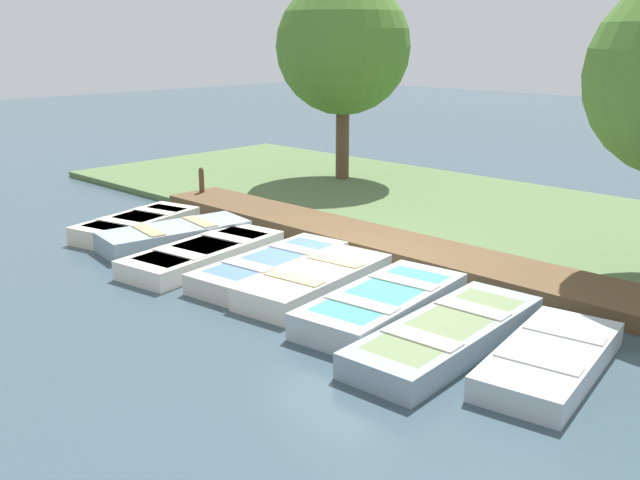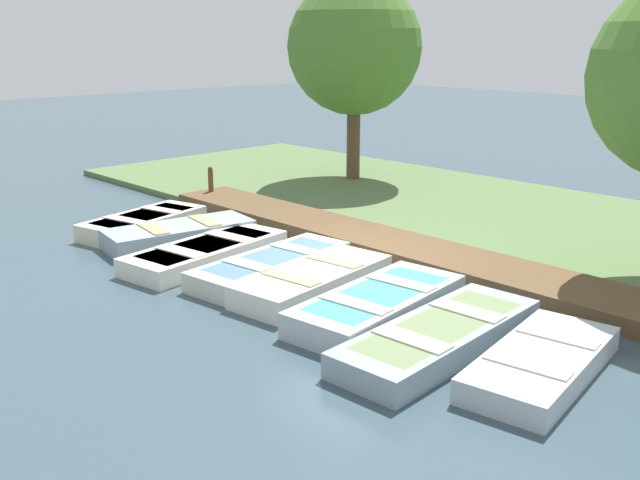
{
  "view_description": "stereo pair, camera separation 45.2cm",
  "coord_description": "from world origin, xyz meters",
  "views": [
    {
      "loc": [
        9.03,
        8.07,
        4.11
      ],
      "look_at": [
        0.37,
        -0.22,
        0.65
      ],
      "focal_mm": 40.0,
      "sensor_mm": 36.0,
      "label": 1
    },
    {
      "loc": [
        8.71,
        8.4,
        4.11
      ],
      "look_at": [
        0.37,
        -0.22,
        0.65
      ],
      "focal_mm": 40.0,
      "sensor_mm": 36.0,
      "label": 2
    }
  ],
  "objects": [
    {
      "name": "rowboat_1",
      "position": [
        1.05,
        -3.64,
        0.21
      ],
      "size": [
        3.11,
        1.61,
        0.42
      ],
      "rotation": [
        0.0,
        0.0,
        -0.17
      ],
      "color": "#8C9EA8",
      "rests_on": "ground_plane"
    },
    {
      "name": "rowboat_5",
      "position": [
        1.12,
        1.82,
        0.21
      ],
      "size": [
        3.21,
        1.58,
        0.42
      ],
      "rotation": [
        0.0,
        0.0,
        0.11
      ],
      "color": "#B2BCC1",
      "rests_on": "ground_plane"
    },
    {
      "name": "shore_bank",
      "position": [
        -5.0,
        0.0,
        0.08
      ],
      "size": [
        8.0,
        24.0,
        0.16
      ],
      "color": "#567042",
      "rests_on": "ground_plane"
    },
    {
      "name": "dock_walkway",
      "position": [
        -1.55,
        0.0,
        0.14
      ],
      "size": [
        1.43,
        13.07,
        0.29
      ],
      "color": "brown",
      "rests_on": "ground_plane"
    },
    {
      "name": "park_tree_far_left",
      "position": [
        -5.97,
        -5.41,
        3.78
      ],
      "size": [
        3.69,
        3.69,
        5.65
      ],
      "color": "brown",
      "rests_on": "ground_plane"
    },
    {
      "name": "rowboat_0",
      "position": [
        1.1,
        -4.95,
        0.2
      ],
      "size": [
        2.96,
        1.75,
        0.4
      ],
      "rotation": [
        0.0,
        0.0,
        0.23
      ],
      "color": "beige",
      "rests_on": "ground_plane"
    },
    {
      "name": "rowboat_6",
      "position": [
        1.35,
        3.13,
        0.19
      ],
      "size": [
        3.57,
        1.35,
        0.38
      ],
      "rotation": [
        0.0,
        0.0,
        0.06
      ],
      "color": "#8C9EA8",
      "rests_on": "ground_plane"
    },
    {
      "name": "rowboat_4",
      "position": [
        1.05,
        0.33,
        0.2
      ],
      "size": [
        3.07,
        1.49,
        0.41
      ],
      "rotation": [
        0.0,
        0.0,
        0.12
      ],
      "color": "silver",
      "rests_on": "ground_plane"
    },
    {
      "name": "rowboat_7",
      "position": [
        1.07,
        4.49,
        0.17
      ],
      "size": [
        2.87,
        1.53,
        0.35
      ],
      "rotation": [
        0.0,
        0.0,
        0.15
      ],
      "color": "#B2BCC1",
      "rests_on": "ground_plane"
    },
    {
      "name": "rowboat_2",
      "position": [
        1.36,
        -2.27,
        0.18
      ],
      "size": [
        3.4,
        1.66,
        0.37
      ],
      "rotation": [
        0.0,
        0.0,
        0.14
      ],
      "color": "silver",
      "rests_on": "ground_plane"
    },
    {
      "name": "rowboat_3",
      "position": [
        1.0,
        -0.81,
        0.19
      ],
      "size": [
        3.3,
        1.42,
        0.38
      ],
      "rotation": [
        0.0,
        0.0,
        0.11
      ],
      "color": "beige",
      "rests_on": "ground_plane"
    },
    {
      "name": "mooring_post_near",
      "position": [
        -1.62,
        -6.26,
        0.47
      ],
      "size": [
        0.13,
        0.13,
        0.92
      ],
      "color": "brown",
      "rests_on": "ground_plane"
    },
    {
      "name": "ground_plane",
      "position": [
        0.0,
        0.0,
        0.0
      ],
      "size": [
        80.0,
        80.0,
        0.0
      ],
      "primitive_type": "plane",
      "color": "#384C56"
    }
  ]
}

